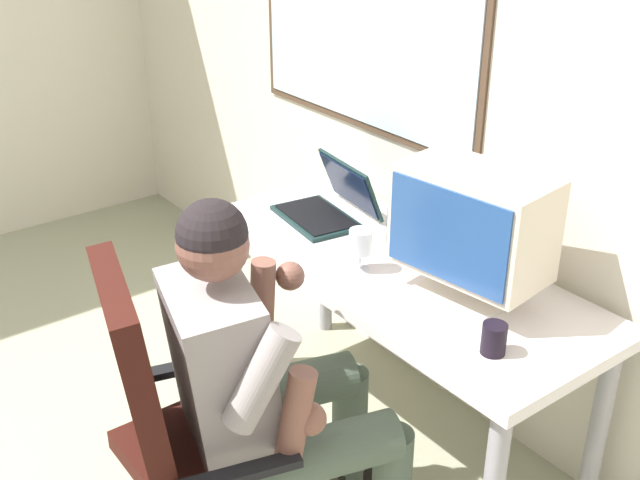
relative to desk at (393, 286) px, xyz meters
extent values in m
cube|color=beige|center=(0.08, 0.38, 0.80)|extent=(5.56, 0.06, 2.86)
cylinder|color=gray|center=(-0.71, -0.25, -0.29)|extent=(0.06, 0.06, 0.68)
cylinder|color=gray|center=(-0.71, 0.25, -0.29)|extent=(0.06, 0.06, 0.68)
cylinder|color=gray|center=(0.71, 0.25, -0.29)|extent=(0.06, 0.06, 0.68)
cube|color=silver|center=(0.00, 0.00, 0.07)|extent=(1.57, 0.64, 0.04)
cube|color=black|center=(0.17, -0.82, -0.19)|extent=(0.47, 0.47, 0.06)
cube|color=black|center=(0.11, -1.02, 0.13)|extent=(0.46, 0.24, 0.58)
cube|color=black|center=(0.41, -0.89, -0.06)|extent=(0.14, 0.33, 0.02)
cube|color=black|center=(-0.08, -0.75, -0.06)|extent=(0.14, 0.33, 0.02)
cylinder|color=#49584A|center=(0.38, -0.61, -0.16)|extent=(0.27, 0.49, 0.15)
cylinder|color=#49584A|center=(0.08, -0.52, -0.16)|extent=(0.27, 0.49, 0.15)
cylinder|color=#49584A|center=(0.14, -0.30, -0.39)|extent=(0.12, 0.12, 0.47)
cube|color=black|center=(0.15, -0.24, -0.59)|extent=(0.16, 0.26, 0.08)
cube|color=gray|center=(0.17, -0.79, 0.09)|extent=(0.44, 0.36, 0.52)
sphere|color=brown|center=(0.17, -0.79, 0.47)|extent=(0.19, 0.19, 0.19)
sphere|color=black|center=(0.17, -0.79, 0.50)|extent=(0.19, 0.19, 0.19)
cylinder|color=gray|center=(0.39, -0.80, 0.19)|extent=(0.14, 0.23, 0.29)
cylinder|color=brown|center=(0.42, -0.71, 0.05)|extent=(0.11, 0.14, 0.27)
sphere|color=brown|center=(0.43, -0.68, 0.02)|extent=(0.09, 0.09, 0.09)
cylinder|color=gray|center=(-0.03, -0.68, 0.19)|extent=(0.14, 0.20, 0.29)
cylinder|color=brown|center=(0.01, -0.55, 0.14)|extent=(0.10, 0.11, 0.26)
sphere|color=brown|center=(0.03, -0.46, 0.21)|extent=(0.09, 0.09, 0.09)
cube|color=beige|center=(0.30, 0.04, 0.10)|extent=(0.31, 0.26, 0.02)
cylinder|color=beige|center=(0.30, 0.04, 0.14)|extent=(0.04, 0.04, 0.07)
cube|color=beige|center=(0.30, 0.04, 0.35)|extent=(0.50, 0.32, 0.33)
cube|color=#264C8C|center=(0.32, -0.09, 0.35)|extent=(0.42, 0.06, 0.29)
cube|color=black|center=(-0.45, 0.00, 0.10)|extent=(0.38, 0.27, 0.02)
cube|color=black|center=(-0.45, 0.00, 0.11)|extent=(0.34, 0.24, 0.00)
cube|color=black|center=(-0.43, 0.15, 0.21)|extent=(0.36, 0.13, 0.20)
cube|color=#0F1933|center=(-0.43, 0.14, 0.20)|extent=(0.34, 0.12, 0.18)
cylinder|color=silver|center=(-0.04, -0.12, 0.09)|extent=(0.07, 0.07, 0.00)
cylinder|color=silver|center=(-0.04, -0.12, 0.12)|extent=(0.01, 0.01, 0.06)
cylinder|color=silver|center=(-0.04, -0.12, 0.19)|extent=(0.08, 0.08, 0.08)
cylinder|color=#530F1F|center=(-0.04, -0.12, 0.17)|extent=(0.07, 0.07, 0.03)
cube|color=black|center=(-0.10, 0.11, 0.16)|extent=(0.07, 0.08, 0.15)
cylinder|color=#333338|center=(-0.10, 0.07, 0.18)|extent=(0.04, 0.01, 0.04)
cylinder|color=black|center=(0.57, -0.14, 0.14)|extent=(0.07, 0.07, 0.09)
camera|label=1|loc=(1.75, -1.64, 1.36)|focal=44.00mm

